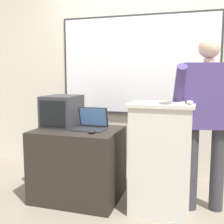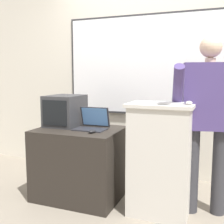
% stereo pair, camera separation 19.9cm
% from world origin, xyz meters
% --- Properties ---
extents(ground_plane, '(30.00, 30.00, 0.00)m').
position_xyz_m(ground_plane, '(0.00, 0.00, 0.00)').
color(ground_plane, gray).
extents(back_wall, '(6.40, 0.17, 2.84)m').
position_xyz_m(back_wall, '(-0.01, 1.37, 1.42)').
color(back_wall, beige).
rests_on(back_wall, ground_plane).
extents(lectern_podium, '(0.59, 0.41, 1.03)m').
position_xyz_m(lectern_podium, '(0.31, 0.33, 0.52)').
color(lectern_podium, beige).
rests_on(lectern_podium, ground_plane).
extents(side_desk, '(0.86, 0.67, 0.73)m').
position_xyz_m(side_desk, '(-0.54, 0.39, 0.37)').
color(side_desk, '#28231E').
rests_on(side_desk, ground_plane).
extents(person_presenter, '(0.61, 0.59, 1.63)m').
position_xyz_m(person_presenter, '(0.70, 0.49, 0.94)').
color(person_presenter, '#333338').
rests_on(person_presenter, ground_plane).
extents(laptop, '(0.32, 0.26, 0.22)m').
position_xyz_m(laptop, '(-0.42, 0.43, 0.80)').
color(laptop, '#28282D').
rests_on(laptop, side_desk).
extents(wireless_keyboard, '(0.43, 0.12, 0.02)m').
position_xyz_m(wireless_keyboard, '(0.30, 0.28, 1.04)').
color(wireless_keyboard, silver).
rests_on(wireless_keyboard, lectern_podium).
extents(computer_mouse_by_laptop, '(0.06, 0.10, 0.03)m').
position_xyz_m(computer_mouse_by_laptop, '(-0.33, 0.24, 0.75)').
color(computer_mouse_by_laptop, black).
rests_on(computer_mouse_by_laptop, side_desk).
extents(computer_mouse_by_keyboard, '(0.06, 0.10, 0.03)m').
position_xyz_m(computer_mouse_by_keyboard, '(0.55, 0.29, 1.05)').
color(computer_mouse_by_keyboard, silver).
rests_on(computer_mouse_by_keyboard, lectern_podium).
extents(crt_monitor, '(0.34, 0.43, 0.33)m').
position_xyz_m(crt_monitor, '(-0.77, 0.49, 0.90)').
color(crt_monitor, '#333335').
rests_on(crt_monitor, side_desk).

